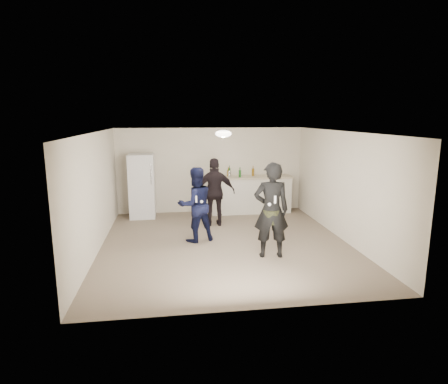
{
  "coord_description": "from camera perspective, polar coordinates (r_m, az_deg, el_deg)",
  "views": [
    {
      "loc": [
        -1.17,
        -7.99,
        2.83
      ],
      "look_at": [
        0.0,
        0.2,
        1.15
      ],
      "focal_mm": 30.0,
      "sensor_mm": 36.0,
      "label": 1
    }
  ],
  "objects": [
    {
      "name": "remote_woman",
      "position": [
        7.29,
        7.78,
        -1.15
      ],
      "size": [
        0.04,
        0.04,
        0.15
      ],
      "primitive_type": "cube",
      "color": "white",
      "rests_on": "woman"
    },
    {
      "name": "wall_right",
      "position": [
        9.04,
        17.72,
        0.86
      ],
      "size": [
        0.0,
        6.0,
        6.0
      ],
      "primitive_type": "plane",
      "rotation": [
        1.57,
        0.0,
        -1.57
      ],
      "color": "beige",
      "rests_on": "floor"
    },
    {
      "name": "camo_shorts",
      "position": [
        7.62,
        7.19,
        -3.68
      ],
      "size": [
        0.34,
        0.34,
        0.28
      ],
      "primitive_type": "cylinder",
      "color": "#2F3618",
      "rests_on": "woman"
    },
    {
      "name": "counter",
      "position": [
        11.13,
        3.45,
        -0.5
      ],
      "size": [
        2.6,
        0.56,
        1.05
      ],
      "primitive_type": "cube",
      "color": "beige",
      "rests_on": "floor"
    },
    {
      "name": "fridge",
      "position": [
        10.8,
        -12.39,
        0.91
      ],
      "size": [
        0.7,
        0.7,
        1.8
      ],
      "primitive_type": "cube",
      "color": "silver",
      "rests_on": "floor"
    },
    {
      "name": "wall_front",
      "position": [
        5.36,
        4.86,
        -5.68
      ],
      "size": [
        6.0,
        0.0,
        6.0
      ],
      "primitive_type": "plane",
      "rotation": [
        -1.57,
        0.0,
        0.0
      ],
      "color": "beige",
      "rests_on": "floor"
    },
    {
      "name": "wall_back",
      "position": [
        11.17,
        -2.03,
        3.33
      ],
      "size": [
        6.0,
        0.0,
        6.0
      ],
      "primitive_type": "plane",
      "rotation": [
        1.57,
        0.0,
        0.0
      ],
      "color": "beige",
      "rests_on": "floor"
    },
    {
      "name": "floor",
      "position": [
        8.56,
        0.19,
        -7.83
      ],
      "size": [
        6.0,
        6.0,
        0.0
      ],
      "primitive_type": "plane",
      "color": "#6B5B4C",
      "rests_on": "ground"
    },
    {
      "name": "ceiling_dome",
      "position": [
        8.38,
        -0.1,
        8.88
      ],
      "size": [
        0.36,
        0.36,
        0.16
      ],
      "primitive_type": "ellipsoid",
      "color": "white",
      "rests_on": "ceiling"
    },
    {
      "name": "woman",
      "position": [
        7.59,
        7.21,
        -2.77
      ],
      "size": [
        0.75,
        0.53,
        1.95
      ],
      "primitive_type": "imported",
      "rotation": [
        0.0,
        0.0,
        3.04
      ],
      "color": "black",
      "rests_on": "floor"
    },
    {
      "name": "bottle_cluster",
      "position": [
        11.01,
        2.23,
        2.92
      ],
      "size": [
        0.81,
        0.34,
        0.24
      ],
      "color": "silver",
      "rests_on": "counter_top"
    },
    {
      "name": "wall_left",
      "position": [
        8.3,
        -18.95,
        -0.13
      ],
      "size": [
        0.0,
        6.0,
        6.0
      ],
      "primitive_type": "plane",
      "rotation": [
        1.57,
        0.0,
        1.57
      ],
      "color": "beige",
      "rests_on": "floor"
    },
    {
      "name": "remote_man",
      "position": [
        8.21,
        -4.26,
        -1.07
      ],
      "size": [
        0.04,
        0.04,
        0.15
      ],
      "primitive_type": "cube",
      "color": "silver",
      "rests_on": "man"
    },
    {
      "name": "counter_top",
      "position": [
        11.03,
        3.48,
        2.27
      ],
      "size": [
        2.68,
        0.64,
        0.04
      ],
      "primitive_type": "cube",
      "color": "#C2B796",
      "rests_on": "counter"
    },
    {
      "name": "man",
      "position": [
        8.53,
        -4.37,
        -1.93
      ],
      "size": [
        0.99,
        0.88,
        1.71
      ],
      "primitive_type": "imported",
      "rotation": [
        0.0,
        0.0,
        3.46
      ],
      "color": "#0F143F",
      "rests_on": "floor"
    },
    {
      "name": "fridge_handle",
      "position": [
        10.35,
        -11.08,
        2.76
      ],
      "size": [
        0.02,
        0.02,
        0.6
      ],
      "primitive_type": "cylinder",
      "color": "#B7B7BB",
      "rests_on": "fridge"
    },
    {
      "name": "nunchuk_woman",
      "position": [
        7.31,
        6.94,
        -1.89
      ],
      "size": [
        0.07,
        0.07,
        0.07
      ],
      "primitive_type": "sphere",
      "color": "white",
      "rests_on": "woman"
    },
    {
      "name": "spectator",
      "position": [
        9.73,
        -1.37,
        -0.04
      ],
      "size": [
        1.05,
        0.46,
        1.78
      ],
      "primitive_type": "imported",
      "rotation": [
        0.0,
        0.0,
        3.11
      ],
      "color": "black",
      "rests_on": "floor"
    },
    {
      "name": "shaker",
      "position": [
        11.02,
        0.82,
        2.83
      ],
      "size": [
        0.08,
        0.08,
        0.17
      ],
      "primitive_type": "cylinder",
      "color": "#B0B0B5",
      "rests_on": "counter_top"
    },
    {
      "name": "ceiling",
      "position": [
        8.08,
        0.2,
        9.14
      ],
      "size": [
        6.0,
        6.0,
        0.0
      ],
      "primitive_type": "plane",
      "rotation": [
        3.14,
        0.0,
        0.0
      ],
      "color": "silver",
      "rests_on": "wall_back"
    },
    {
      "name": "nunchuk_man",
      "position": [
        8.27,
        -3.43,
        -1.48
      ],
      "size": [
        0.07,
        0.07,
        0.07
      ],
      "primitive_type": "sphere",
      "color": "white",
      "rests_on": "man"
    }
  ]
}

